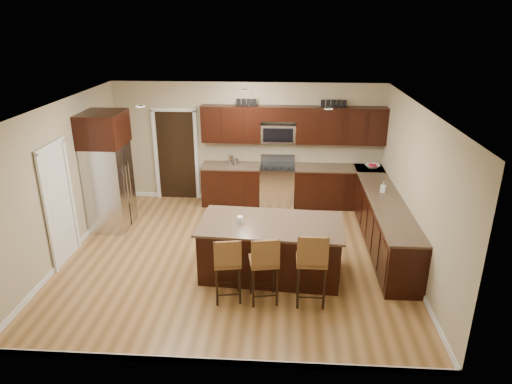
# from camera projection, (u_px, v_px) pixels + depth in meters

# --- Properties ---
(floor) EXTENTS (6.00, 6.00, 0.00)m
(floor) POSITION_uv_depth(u_px,v_px,m) (236.00, 256.00, 8.20)
(floor) COLOR #A0723F
(floor) RESTS_ON ground
(ceiling) EXTENTS (6.00, 6.00, 0.00)m
(ceiling) POSITION_uv_depth(u_px,v_px,m) (233.00, 106.00, 7.22)
(ceiling) COLOR silver
(ceiling) RESTS_ON wall_back
(wall_back) EXTENTS (6.00, 0.00, 6.00)m
(wall_back) POSITION_uv_depth(u_px,v_px,m) (248.00, 143.00, 10.27)
(wall_back) COLOR tan
(wall_back) RESTS_ON floor
(wall_left) EXTENTS (0.00, 5.50, 5.50)m
(wall_left) POSITION_uv_depth(u_px,v_px,m) (63.00, 182.00, 7.89)
(wall_left) COLOR tan
(wall_left) RESTS_ON floor
(wall_right) EXTENTS (0.00, 5.50, 5.50)m
(wall_right) POSITION_uv_depth(u_px,v_px,m) (415.00, 190.00, 7.53)
(wall_right) COLOR tan
(wall_right) RESTS_ON floor
(base_cabinets) EXTENTS (4.02, 3.96, 0.92)m
(base_cabinets) POSITION_uv_depth(u_px,v_px,m) (336.00, 204.00, 9.26)
(base_cabinets) COLOR black
(base_cabinets) RESTS_ON floor
(upper_cabinets) EXTENTS (4.00, 0.33, 0.80)m
(upper_cabinets) POSITION_uv_depth(u_px,v_px,m) (295.00, 124.00, 9.87)
(upper_cabinets) COLOR black
(upper_cabinets) RESTS_ON wall_back
(range) EXTENTS (0.76, 0.64, 1.11)m
(range) POSITION_uv_depth(u_px,v_px,m) (277.00, 185.00, 10.27)
(range) COLOR silver
(range) RESTS_ON floor
(microwave) EXTENTS (0.76, 0.31, 0.40)m
(microwave) POSITION_uv_depth(u_px,v_px,m) (278.00, 133.00, 9.99)
(microwave) COLOR silver
(microwave) RESTS_ON upper_cabinets
(doorway) EXTENTS (0.85, 0.03, 2.06)m
(doorway) POSITION_uv_depth(u_px,v_px,m) (176.00, 155.00, 10.47)
(doorway) COLOR black
(doorway) RESTS_ON floor
(pantry_door) EXTENTS (0.03, 0.80, 2.04)m
(pantry_door) POSITION_uv_depth(u_px,v_px,m) (59.00, 206.00, 7.73)
(pantry_door) COLOR white
(pantry_door) RESTS_ON floor
(letter_decor) EXTENTS (2.20, 0.03, 0.15)m
(letter_decor) POSITION_uv_depth(u_px,v_px,m) (289.00, 103.00, 9.71)
(letter_decor) COLOR black
(letter_decor) RESTS_ON upper_cabinets
(island) EXTENTS (2.39, 1.36, 0.92)m
(island) POSITION_uv_depth(u_px,v_px,m) (271.00, 250.00, 7.52)
(island) COLOR black
(island) RESTS_ON floor
(stool_left) EXTENTS (0.46, 0.46, 1.06)m
(stool_left) POSITION_uv_depth(u_px,v_px,m) (228.00, 262.00, 6.68)
(stool_left) COLOR olive
(stool_left) RESTS_ON floor
(stool_mid) EXTENTS (0.48, 0.48, 1.10)m
(stool_mid) POSITION_uv_depth(u_px,v_px,m) (264.00, 262.00, 6.64)
(stool_mid) COLOR olive
(stool_mid) RESTS_ON floor
(stool_right) EXTENTS (0.44, 0.44, 1.18)m
(stool_right) POSITION_uv_depth(u_px,v_px,m) (312.00, 261.00, 6.58)
(stool_right) COLOR olive
(stool_right) RESTS_ON floor
(refrigerator) EXTENTS (0.79, 0.92, 2.35)m
(refrigerator) POSITION_uv_depth(u_px,v_px,m) (108.00, 170.00, 8.92)
(refrigerator) COLOR silver
(refrigerator) RESTS_ON floor
(floor_mat) EXTENTS (1.00, 0.72, 0.01)m
(floor_mat) POSITION_uv_depth(u_px,v_px,m) (314.00, 222.00, 9.55)
(floor_mat) COLOR brown
(floor_mat) RESTS_ON floor
(fruit_bowl) EXTENTS (0.39, 0.39, 0.08)m
(fruit_bowl) POSITION_uv_depth(u_px,v_px,m) (372.00, 166.00, 9.96)
(fruit_bowl) COLOR silver
(fruit_bowl) RESTS_ON base_cabinets
(soap_bottle) EXTENTS (0.12, 0.12, 0.20)m
(soap_bottle) POSITION_uv_depth(u_px,v_px,m) (383.00, 187.00, 8.58)
(soap_bottle) COLOR #B2B2B2
(soap_bottle) RESTS_ON base_cabinets
(canister_tall) EXTENTS (0.12, 0.12, 0.22)m
(canister_tall) POSITION_uv_depth(u_px,v_px,m) (231.00, 160.00, 10.13)
(canister_tall) COLOR silver
(canister_tall) RESTS_ON base_cabinets
(canister_short) EXTENTS (0.11, 0.11, 0.15)m
(canister_short) POSITION_uv_depth(u_px,v_px,m) (236.00, 162.00, 10.13)
(canister_short) COLOR silver
(canister_short) RESTS_ON base_cabinets
(island_jar) EXTENTS (0.10, 0.10, 0.10)m
(island_jar) POSITION_uv_depth(u_px,v_px,m) (240.00, 219.00, 7.35)
(island_jar) COLOR white
(island_jar) RESTS_ON island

